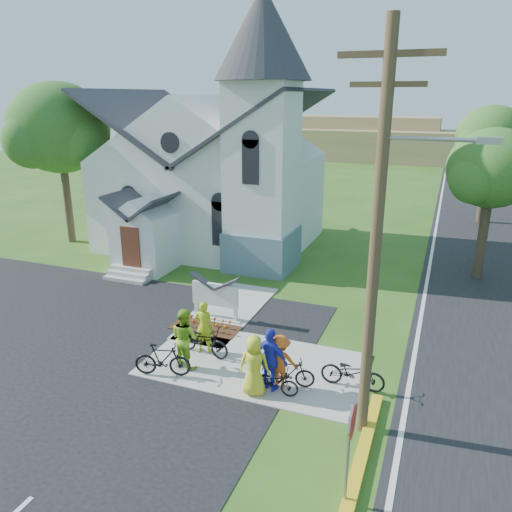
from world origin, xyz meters
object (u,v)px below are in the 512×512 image
at_px(stop_sign, 351,435).
at_px(cyclist_1, 185,338).
at_px(utility_pole, 379,231).
at_px(cyclist_0, 204,327).
at_px(cyclist_4, 254,365).
at_px(bike_4, 353,372).
at_px(bike_3, 289,373).
at_px(bike_2, 272,381).
at_px(bike_0, 203,340).
at_px(cyclist_2, 270,360).
at_px(church_sign, 215,295).
at_px(cyclist_3, 280,362).
at_px(bike_1, 162,360).

bearing_deg(stop_sign, cyclist_1, 147.41).
bearing_deg(utility_pole, cyclist_0, 159.27).
xyz_separation_m(cyclist_0, cyclist_4, (2.50, -1.74, 0.00)).
height_order(cyclist_1, bike_4, cyclist_1).
xyz_separation_m(utility_pole, bike_3, (-2.44, 1.16, -4.89)).
distance_m(bike_3, bike_4, 1.88).
relative_size(cyclist_0, cyclist_1, 0.93).
relative_size(cyclist_0, bike_2, 1.18).
relative_size(utility_pole, bike_0, 5.08).
relative_size(stop_sign, bike_2, 1.60).
bearing_deg(cyclist_4, cyclist_2, -144.19).
distance_m(church_sign, utility_pole, 9.18).
relative_size(cyclist_1, bike_2, 1.27).
distance_m(stop_sign, bike_2, 4.55).
bearing_deg(church_sign, utility_pole, -35.60).
distance_m(utility_pole, cyclist_3, 5.36).
bearing_deg(cyclist_3, cyclist_4, 25.10).
relative_size(cyclist_1, bike_1, 1.11).
bearing_deg(cyclist_0, bike_2, 145.63).
height_order(cyclist_0, bike_4, cyclist_0).
bearing_deg(bike_1, stop_sign, -131.05).
bearing_deg(cyclist_0, church_sign, -79.17).
relative_size(cyclist_0, cyclist_3, 1.09).
distance_m(bike_2, cyclist_4, 0.74).
relative_size(stop_sign, cyclist_0, 1.36).
relative_size(bike_2, bike_4, 0.81).
xyz_separation_m(utility_pole, cyclist_2, (-2.91, 0.81, -4.38)).
bearing_deg(cyclist_1, bike_4, -152.17).
height_order(cyclist_1, cyclist_3, cyclist_1).
bearing_deg(bike_2, utility_pole, -108.75).
bearing_deg(bike_0, bike_3, -95.53).
xyz_separation_m(utility_pole, bike_4, (-0.66, 1.78, -4.85)).
bearing_deg(stop_sign, cyclist_3, 126.46).
distance_m(cyclist_2, bike_2, 0.62).
height_order(cyclist_0, bike_3, cyclist_0).
height_order(utility_pole, cyclist_1, utility_pole).
bearing_deg(utility_pole, bike_4, 110.44).
bearing_deg(stop_sign, cyclist_0, 140.12).
height_order(cyclist_0, bike_2, cyclist_0).
height_order(bike_1, bike_4, bike_1).
bearing_deg(bike_4, cyclist_4, 118.10).
height_order(cyclist_2, bike_2, cyclist_2).
bearing_deg(cyclist_3, bike_0, -38.25).
bearing_deg(cyclist_0, cyclist_1, 75.73).
relative_size(bike_2, cyclist_4, 0.84).
bearing_deg(bike_2, church_sign, 36.26).
xyz_separation_m(bike_0, bike_1, (-0.57, -1.65, 0.02)).
xyz_separation_m(cyclist_0, bike_1, (-0.51, -1.85, -0.38)).
distance_m(bike_2, bike_3, 0.65).
distance_m(stop_sign, cyclist_3, 4.74).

